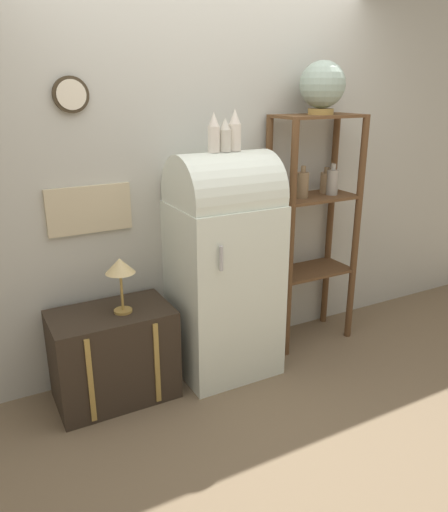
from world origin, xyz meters
The scene contains 10 objects.
ground_plane centered at (0.00, 0.00, 0.00)m, with size 12.00×12.00×0.00m, color #7A664C.
wall_back centered at (0.00, 0.57, 1.35)m, with size 7.00×0.09×2.70m.
refrigerator centered at (0.00, 0.27, 0.78)m, with size 0.65×0.59×1.51m.
suitcase_trunk centered at (-0.77, 0.29, 0.30)m, with size 0.73×0.45×0.59m.
shelf_unit centered at (0.79, 0.35, 1.00)m, with size 0.65×0.35×1.70m.
globe centered at (0.79, 0.34, 1.89)m, with size 0.31×0.31×0.35m.
vase_left centered at (-0.07, 0.27, 1.62)m, with size 0.07×0.07×0.24m.
vase_center centered at (0.01, 0.27, 1.60)m, with size 0.07×0.07×0.20m.
vase_right centered at (0.08, 0.27, 1.62)m, with size 0.08×0.08×0.25m.
desk_lamp centered at (-0.70, 0.25, 0.87)m, with size 0.18×0.18×0.34m.
Camera 1 is at (-1.47, -2.45, 1.89)m, focal length 35.00 mm.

